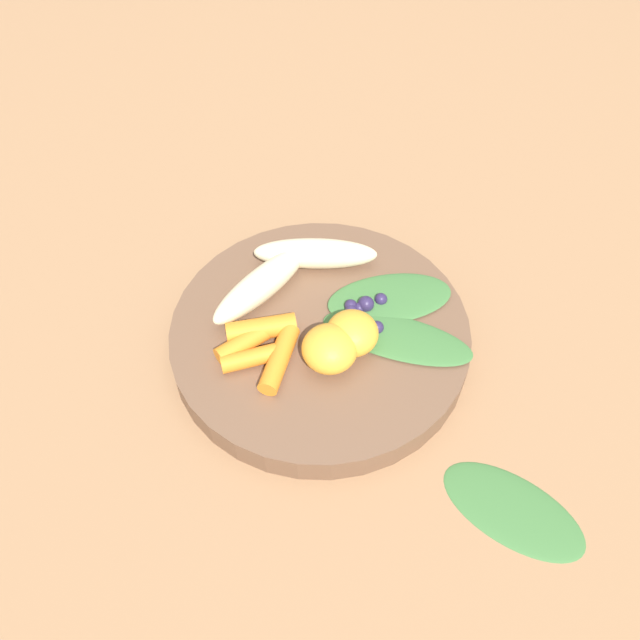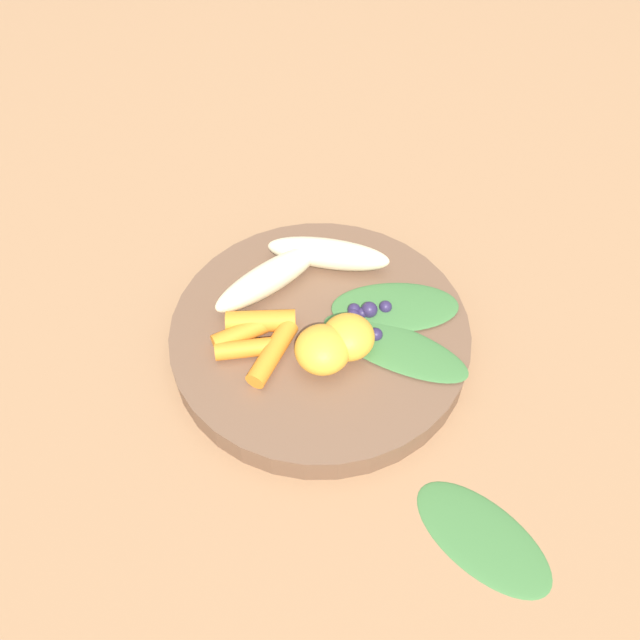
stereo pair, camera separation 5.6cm
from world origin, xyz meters
name	(u,v)px [view 1 (the left image)]	position (x,y,z in m)	size (l,w,h in m)	color
ground_plane	(320,345)	(0.00, 0.00, 0.00)	(2.40, 2.40, 0.00)	#99704C
bowl	(320,336)	(0.00, 0.00, 0.01)	(0.27, 0.27, 0.03)	brown
banana_peeled_left	(261,285)	(-0.03, 0.06, 0.04)	(0.12, 0.03, 0.03)	beige
banana_peeled_right	(315,254)	(0.03, 0.07, 0.04)	(0.12, 0.03, 0.03)	beige
orange_segment_near	(352,333)	(0.02, -0.03, 0.04)	(0.04, 0.04, 0.03)	#F4A833
orange_segment_far	(330,349)	(-0.01, -0.04, 0.04)	(0.05, 0.05, 0.04)	#F4A833
carrot_front	(261,329)	(-0.05, 0.01, 0.04)	(0.02, 0.02, 0.06)	orange
carrot_mid_left	(242,344)	(-0.07, 0.01, 0.03)	(0.02, 0.02, 0.05)	orange
carrot_mid_right	(249,358)	(-0.07, -0.01, 0.03)	(0.02, 0.02, 0.05)	orange
carrot_rear	(279,359)	(-0.05, -0.02, 0.03)	(0.02, 0.02, 0.06)	orange
blueberry_pile	(366,310)	(0.04, -0.01, 0.03)	(0.04, 0.04, 0.01)	#2D234C
kale_leaf_left	(397,337)	(0.05, -0.04, 0.03)	(0.13, 0.05, 0.01)	#3D7038
kale_leaf_right	(392,302)	(0.07, 0.00, 0.03)	(0.11, 0.06, 0.01)	#3D7038
kale_leaf_stray	(513,509)	(0.06, -0.21, 0.00)	(0.11, 0.06, 0.01)	#3D7038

